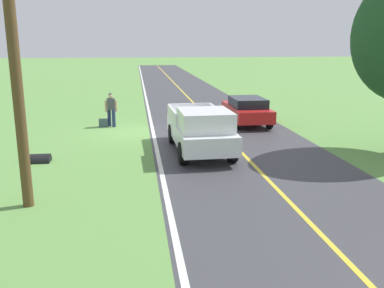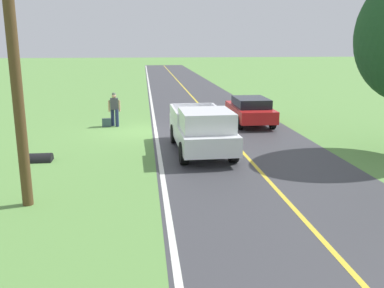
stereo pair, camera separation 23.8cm
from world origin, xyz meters
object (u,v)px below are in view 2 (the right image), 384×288
object	(u,v)px
suitcase_carried	(107,123)
pickup_truck_passing	(202,129)
hitchhiker_walking	(114,107)
utility_pole_roadside	(13,49)
sedan_near_oncoming	(250,110)

from	to	relation	value
suitcase_carried	pickup_truck_passing	xyz separation A→B (m)	(-4.16, 5.76, 0.75)
hitchhiker_walking	pickup_truck_passing	xyz separation A→B (m)	(-3.75, 5.87, -0.01)
pickup_truck_passing	suitcase_carried	bearing A→B (deg)	-54.18
suitcase_carried	utility_pole_roadside	world-z (taller)	utility_pole_roadside
hitchhiker_walking	suitcase_carried	distance (m)	0.88
utility_pole_roadside	suitcase_carried	bearing A→B (deg)	-96.64
sedan_near_oncoming	pickup_truck_passing	bearing A→B (deg)	59.49
sedan_near_oncoming	suitcase_carried	bearing A→B (deg)	-0.61
utility_pole_roadside	hitchhiker_walking	bearing A→B (deg)	-98.75
suitcase_carried	sedan_near_oncoming	bearing A→B (deg)	85.61
hitchhiker_walking	pickup_truck_passing	size ratio (longest dim) A/B	0.32
suitcase_carried	sedan_near_oncoming	distance (m)	7.53
hitchhiker_walking	suitcase_carried	size ratio (longest dim) A/B	3.80
hitchhiker_walking	utility_pole_roadside	bearing A→B (deg)	81.25
suitcase_carried	hitchhiker_walking	bearing A→B (deg)	100.86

